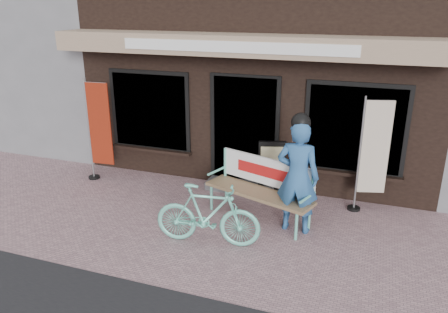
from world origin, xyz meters
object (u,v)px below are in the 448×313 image
at_px(bench, 262,184).
at_px(nobori_red, 98,129).
at_px(nobori_cream, 372,154).
at_px(person, 298,175).
at_px(menu_stand, 272,167).
at_px(bicycle, 208,215).

relative_size(bench, nobori_red, 0.94).
xyz_separation_m(nobori_red, nobori_cream, (5.14, 0.34, -0.02)).
height_order(person, menu_stand, person).
distance_m(person, nobori_red, 4.17).
bearing_deg(bench, menu_stand, 113.19).
bearing_deg(nobori_cream, nobori_red, 168.42).
bearing_deg(menu_stand, nobori_cream, -22.30).
xyz_separation_m(bicycle, nobori_red, (-2.95, 1.61, 0.59)).
distance_m(person, nobori_cream, 1.52).
height_order(bicycle, nobori_red, nobori_red).
distance_m(nobori_cream, menu_stand, 1.83).
relative_size(bench, nobori_cream, 0.96).
bearing_deg(person, nobori_cream, 48.72).
height_order(nobori_red, nobori_cream, nobori_red).
distance_m(bicycle, menu_stand, 2.18).
relative_size(bicycle, nobori_cream, 0.78).
distance_m(bench, nobori_red, 3.55).
distance_m(bench, nobori_cream, 1.92).
bearing_deg(nobori_red, nobori_cream, -0.59).
relative_size(bench, menu_stand, 1.90).
bearing_deg(nobori_cream, menu_stand, 158.86).
relative_size(person, nobori_red, 0.93).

